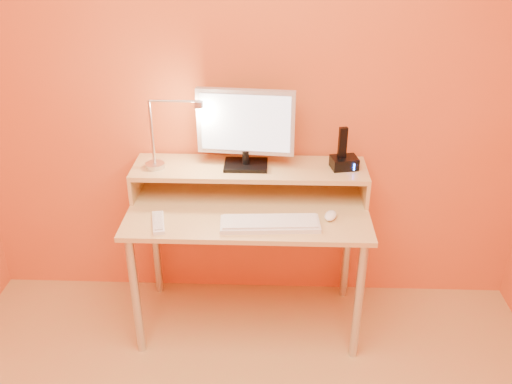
{
  "coord_description": "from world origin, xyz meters",
  "views": [
    {
      "loc": [
        0.13,
        -1.23,
        2.08
      ],
      "look_at": [
        0.04,
        1.13,
        0.84
      ],
      "focal_mm": 38.85,
      "sensor_mm": 36.0,
      "label": 1
    }
  ],
  "objects_px": {
    "phone_dock": "(344,163)",
    "mouse": "(331,216)",
    "keyboard": "(270,224)",
    "monitor_panel": "(246,122)",
    "remote_control": "(158,223)",
    "lamp_base": "(155,165)"
  },
  "relations": [
    {
      "from": "lamp_base",
      "to": "mouse",
      "type": "xyz_separation_m",
      "value": [
        0.88,
        -0.21,
        -0.16
      ]
    },
    {
      "from": "phone_dock",
      "to": "remote_control",
      "type": "distance_m",
      "value": 0.97
    },
    {
      "from": "monitor_panel",
      "to": "lamp_base",
      "type": "xyz_separation_m",
      "value": [
        -0.46,
        -0.04,
        -0.23
      ]
    },
    {
      "from": "keyboard",
      "to": "mouse",
      "type": "xyz_separation_m",
      "value": [
        0.29,
        0.08,
        0.01
      ]
    },
    {
      "from": "monitor_panel",
      "to": "mouse",
      "type": "height_order",
      "value": "monitor_panel"
    },
    {
      "from": "phone_dock",
      "to": "mouse",
      "type": "relative_size",
      "value": 1.34
    },
    {
      "from": "keyboard",
      "to": "mouse",
      "type": "relative_size",
      "value": 4.83
    },
    {
      "from": "phone_dock",
      "to": "mouse",
      "type": "xyz_separation_m",
      "value": [
        -0.08,
        -0.24,
        -0.17
      ]
    },
    {
      "from": "remote_control",
      "to": "lamp_base",
      "type": "bearing_deg",
      "value": 89.19
    },
    {
      "from": "keyboard",
      "to": "mouse",
      "type": "distance_m",
      "value": 0.3
    },
    {
      "from": "monitor_panel",
      "to": "remote_control",
      "type": "distance_m",
      "value": 0.65
    },
    {
      "from": "monitor_panel",
      "to": "phone_dock",
      "type": "bearing_deg",
      "value": 4.13
    },
    {
      "from": "phone_dock",
      "to": "mouse",
      "type": "bearing_deg",
      "value": -119.45
    },
    {
      "from": "monitor_panel",
      "to": "lamp_base",
      "type": "height_order",
      "value": "monitor_panel"
    },
    {
      "from": "mouse",
      "to": "monitor_panel",
      "type": "bearing_deg",
      "value": 168.74
    },
    {
      "from": "lamp_base",
      "to": "mouse",
      "type": "bearing_deg",
      "value": -13.14
    },
    {
      "from": "remote_control",
      "to": "monitor_panel",
      "type": "bearing_deg",
      "value": 27.02
    },
    {
      "from": "phone_dock",
      "to": "remote_control",
      "type": "xyz_separation_m",
      "value": [
        -0.9,
        -0.32,
        -0.18
      ]
    },
    {
      "from": "phone_dock",
      "to": "keyboard",
      "type": "distance_m",
      "value": 0.52
    },
    {
      "from": "monitor_panel",
      "to": "keyboard",
      "type": "relative_size",
      "value": 1.04
    },
    {
      "from": "keyboard",
      "to": "remote_control",
      "type": "xyz_separation_m",
      "value": [
        -0.53,
        -0.0,
        -0.0
      ]
    },
    {
      "from": "remote_control",
      "to": "mouse",
      "type": "bearing_deg",
      "value": -6.66
    }
  ]
}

